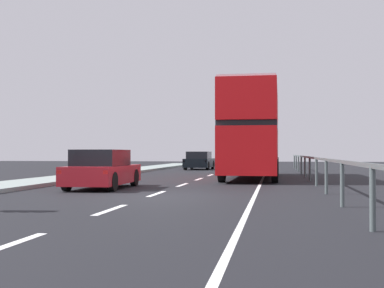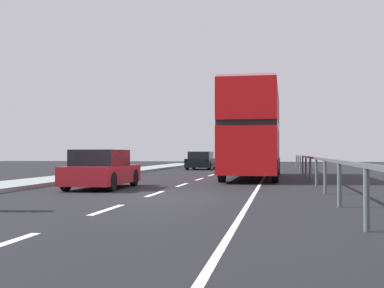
{
  "view_description": "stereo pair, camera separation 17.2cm",
  "coord_description": "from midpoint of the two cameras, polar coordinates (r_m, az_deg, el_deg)",
  "views": [
    {
      "loc": [
        3.59,
        -15.0,
        1.26
      ],
      "look_at": [
        0.19,
        6.42,
        1.62
      ],
      "focal_mm": 48.92,
      "sensor_mm": 36.0,
      "label": 1
    },
    {
      "loc": [
        3.76,
        -14.97,
        1.26
      ],
      "look_at": [
        0.19,
        6.42,
        1.62
      ],
      "focal_mm": 48.92,
      "sensor_mm": 36.0,
      "label": 2
    }
  ],
  "objects": [
    {
      "name": "sedan_car_ahead",
      "position": [
        39.36,
        1.13,
        -1.85
      ],
      "size": [
        1.93,
        4.05,
        1.35
      ],
      "rotation": [
        0.0,
        0.0,
        -0.02
      ],
      "color": "black",
      "rests_on": "ground"
    },
    {
      "name": "double_decker_bus_red",
      "position": [
        26.12,
        6.9,
        1.45
      ],
      "size": [
        2.6,
        10.87,
        4.41
      ],
      "rotation": [
        0.0,
        0.0,
        -0.01
      ],
      "color": "red",
      "rests_on": "ground"
    },
    {
      "name": "hatchback_car_near",
      "position": [
        18.76,
        -9.56,
        -2.8
      ],
      "size": [
        1.82,
        4.25,
        1.37
      ],
      "rotation": [
        0.0,
        0.0,
        0.02
      ],
      "color": "maroon",
      "rests_on": "ground"
    },
    {
      "name": "bridge_side_railing",
      "position": [
        24.03,
        12.97,
        -1.81
      ],
      "size": [
        0.1,
        42.0,
        1.09
      ],
      "color": "#495455",
      "rests_on": "ground"
    },
    {
      "name": "ground_plane",
      "position": [
        15.48,
        -4.3,
        -5.82
      ],
      "size": [
        75.43,
        120.0,
        0.1
      ],
      "primitive_type": "cube",
      "color": "black"
    },
    {
      "name": "lane_paint_markings",
      "position": [
        23.48,
        4.99,
        -4.03
      ],
      "size": [
        3.14,
        46.0,
        0.01
      ],
      "color": "silver",
      "rests_on": "ground"
    }
  ]
}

